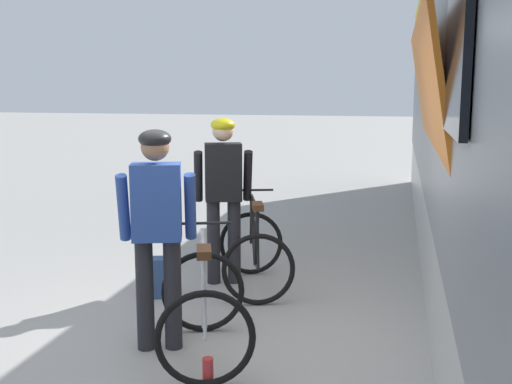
% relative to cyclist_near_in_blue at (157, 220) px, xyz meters
% --- Properties ---
extents(ground_plane, '(80.00, 80.00, 0.00)m').
position_rel_cyclist_near_in_blue_xyz_m(ground_plane, '(0.41, -0.05, -1.05)').
color(ground_plane, '#A09E99').
extents(cyclist_near_in_blue, '(0.66, 0.43, 1.76)m').
position_rel_cyclist_near_in_blue_xyz_m(cyclist_near_in_blue, '(0.00, 0.00, 0.00)').
color(cyclist_near_in_blue, '#232328').
rests_on(cyclist_near_in_blue, ground).
extents(cyclist_far_in_dark, '(0.66, 0.44, 1.76)m').
position_rel_cyclist_near_in_blue_xyz_m(cyclist_far_in_dark, '(0.04, 1.77, 0.00)').
color(cyclist_far_in_dark, '#232328').
rests_on(cyclist_far_in_dark, ground).
extents(bicycle_near_silver, '(1.01, 1.24, 0.99)m').
position_rel_cyclist_near_in_blue_xyz_m(bicycle_near_silver, '(0.40, -0.09, -0.65)').
color(bicycle_near_silver, black).
rests_on(bicycle_near_silver, ground).
extents(bicycle_far_black, '(0.99, 1.23, 0.99)m').
position_rel_cyclist_near_in_blue_xyz_m(bicycle_far_black, '(0.41, 1.63, -0.65)').
color(bicycle_far_black, black).
rests_on(bicycle_far_black, ground).
extents(backpack_on_platform, '(0.32, 0.25, 0.40)m').
position_rel_cyclist_near_in_blue_xyz_m(backpack_on_platform, '(-0.43, 1.19, -0.85)').
color(backpack_on_platform, navy).
rests_on(backpack_on_platform, ground).
extents(water_bottle_near_the_bikes, '(0.08, 0.08, 0.19)m').
position_rel_cyclist_near_in_blue_xyz_m(water_bottle_near_the_bikes, '(0.56, -0.50, -0.96)').
color(water_bottle_near_the_bikes, red).
rests_on(water_bottle_near_the_bikes, ground).
extents(water_bottle_by_the_backpack, '(0.07, 0.07, 0.19)m').
position_rel_cyclist_near_in_blue_xyz_m(water_bottle_by_the_backpack, '(-0.65, 1.14, -0.96)').
color(water_bottle_by_the_backpack, red).
rests_on(water_bottle_by_the_backpack, ground).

